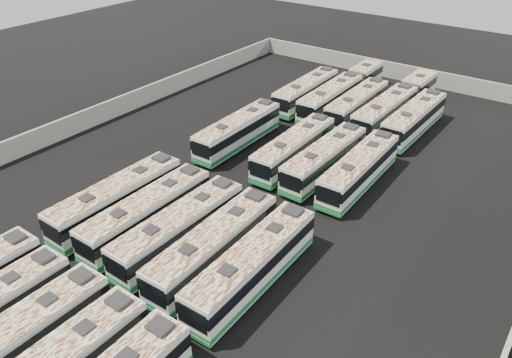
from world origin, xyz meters
name	(u,v)px	position (x,y,z in m)	size (l,w,h in m)	color
ground	(241,199)	(0.00, 0.00, 0.00)	(140.00, 140.00, 0.00)	black
perimeter_wall	(241,188)	(0.00, 0.00, 1.10)	(45.20, 73.20, 2.20)	gray
bus_front_center	(12,345)	(0.35, -21.03, 1.69)	(2.52, 11.72, 3.30)	silver
bus_midfront_far_left	(117,199)	(-6.35, -7.94, 1.73)	(2.63, 12.05, 3.39)	silver
bus_midfront_left	(147,213)	(-2.98, -7.88, 1.70)	(2.53, 11.80, 3.32)	silver
bus_midfront_center	(179,229)	(0.38, -7.87, 1.70)	(2.65, 11.85, 3.33)	silver
bus_midfront_right	(214,246)	(3.76, -7.96, 1.73)	(2.85, 12.08, 3.39)	silver
bus_midfront_far_right	(252,265)	(7.09, -7.99, 1.73)	(2.80, 12.09, 3.39)	silver
bus_midback_far_left	(238,131)	(-6.34, 7.71, 1.69)	(2.68, 11.74, 3.30)	silver
bus_midback_center	(294,148)	(0.30, 7.84, 1.67)	(2.71, 11.64, 3.26)	silver
bus_midback_right	(325,159)	(3.66, 7.73, 1.66)	(2.62, 11.55, 3.24)	silver
bus_midback_far_right	(359,170)	(7.10, 7.79, 1.68)	(2.68, 11.73, 3.29)	silver
bus_back_far_left	(306,92)	(-6.42, 21.13, 1.69)	(2.76, 11.77, 3.30)	silver
bus_back_left	(343,90)	(-3.08, 24.12, 1.69)	(2.80, 18.29, 3.31)	silver
bus_back_center	(357,104)	(0.27, 21.16, 1.67)	(2.61, 11.65, 3.27)	silver
bus_back_right	(397,103)	(3.77, 24.15, 1.70)	(2.83, 18.42, 3.33)	silver
bus_back_far_right	(414,119)	(7.01, 20.99, 1.72)	(2.71, 11.94, 3.35)	silver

